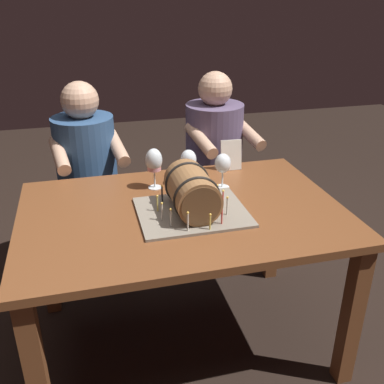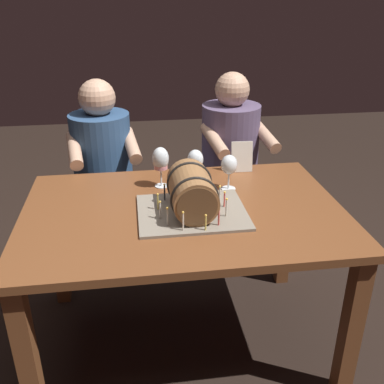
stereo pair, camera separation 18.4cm
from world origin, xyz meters
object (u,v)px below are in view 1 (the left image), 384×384
object	(u,v)px
wine_glass_empty	(223,164)
person_seated_right	(214,174)
menu_card	(231,155)
barrel_cake	(192,195)
dining_table	(183,230)
wine_glass_white	(188,161)
wine_glass_rose	(154,162)
person_seated_left	(89,188)

from	to	relation	value
wine_glass_empty	person_seated_right	distance (m)	0.69
wine_glass_empty	menu_card	distance (m)	0.24
barrel_cake	person_seated_right	distance (m)	0.94
dining_table	person_seated_right	world-z (taller)	person_seated_right
dining_table	wine_glass_white	distance (m)	0.35
wine_glass_rose	person_seated_left	world-z (taller)	person_seated_left
barrel_cake	wine_glass_white	bearing A→B (deg)	78.90
barrel_cake	menu_card	xyz separation A→B (m)	(0.32, 0.43, -0.01)
wine_glass_white	menu_card	world-z (taller)	wine_glass_white
dining_table	person_seated_right	bearing A→B (deg)	63.87
barrel_cake	person_seated_right	xyz separation A→B (m)	(0.35, 0.82, -0.27)
wine_glass_white	person_seated_left	xyz separation A→B (m)	(-0.47, 0.53, -0.32)
dining_table	wine_glass_rose	bearing A→B (deg)	106.59
dining_table	wine_glass_rose	distance (m)	0.36
dining_table	wine_glass_rose	size ratio (longest dim) A/B	7.00
person_seated_left	person_seated_right	world-z (taller)	person_seated_right
wine_glass_empty	person_seated_right	xyz separation A→B (m)	(0.14, 0.60, -0.31)
dining_table	person_seated_right	size ratio (longest dim) A/B	1.18
dining_table	person_seated_right	distance (m)	0.87
menu_card	wine_glass_rose	bearing A→B (deg)	-160.28
barrel_cake	wine_glass_empty	world-z (taller)	barrel_cake
wine_glass_white	wine_glass_empty	size ratio (longest dim) A/B	1.04
wine_glass_empty	menu_card	world-z (taller)	wine_glass_empty
barrel_cake	menu_card	distance (m)	0.54
barrel_cake	person_seated_left	xyz separation A→B (m)	(-0.41, 0.82, -0.28)
menu_card	person_seated_right	xyz separation A→B (m)	(0.03, 0.39, -0.27)
wine_glass_rose	menu_card	bearing A→B (deg)	17.24
wine_glass_rose	wine_glass_empty	distance (m)	0.32
wine_glass_empty	person_seated_left	distance (m)	0.92
wine_glass_empty	person_seated_left	world-z (taller)	person_seated_left
dining_table	person_seated_left	bearing A→B (deg)	116.07
wine_glass_rose	wine_glass_white	xyz separation A→B (m)	(0.17, -0.00, -0.01)
dining_table	wine_glass_empty	xyz separation A→B (m)	(0.24, 0.18, 0.22)
wine_glass_rose	wine_glass_white	distance (m)	0.17
barrel_cake	wine_glass_empty	xyz separation A→B (m)	(0.21, 0.22, 0.03)
wine_glass_rose	person_seated_left	bearing A→B (deg)	120.19
wine_glass_empty	person_seated_left	xyz separation A→B (m)	(-0.62, 0.60, -0.32)
barrel_cake	person_seated_left	distance (m)	0.96
dining_table	menu_card	world-z (taller)	menu_card
wine_glass_rose	wine_glass_white	world-z (taller)	wine_glass_rose
menu_card	person_seated_right	size ratio (longest dim) A/B	0.14
barrel_cake	menu_card	bearing A→B (deg)	53.28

